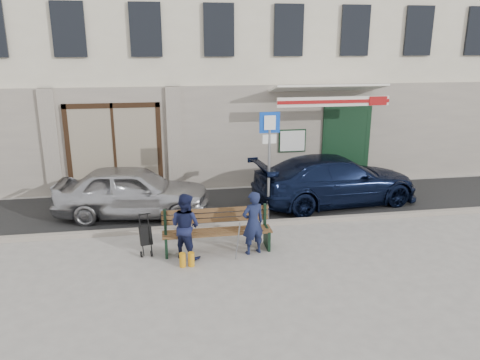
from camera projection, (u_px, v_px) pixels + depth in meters
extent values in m
plane|color=#9E9991|center=(249.00, 252.00, 10.29)|extent=(80.00, 80.00, 0.00)
cube|color=#282828|center=(229.00, 206.00, 13.23)|extent=(60.00, 3.20, 0.01)
cube|color=#9E9384|center=(238.00, 225.00, 11.70)|extent=(60.00, 0.18, 0.12)
cube|color=beige|center=(207.00, 27.00, 16.93)|extent=(20.00, 7.00, 10.00)
cube|color=#9E9384|center=(220.00, 138.00, 14.54)|extent=(20.00, 0.12, 3.20)
cube|color=maroon|center=(115.00, 142.00, 14.11)|extent=(2.50, 0.12, 2.00)
cube|color=black|center=(346.00, 143.00, 15.19)|extent=(1.60, 0.10, 2.60)
cube|color=black|center=(340.00, 143.00, 15.66)|extent=(1.25, 0.90, 2.40)
cube|color=white|center=(292.00, 141.00, 14.84)|extent=(0.80, 0.03, 0.65)
cube|color=white|center=(325.00, 89.00, 14.31)|extent=(3.40, 1.72, 0.42)
cube|color=white|center=(334.00, 102.00, 13.58)|extent=(3.40, 0.05, 0.28)
cube|color=maroon|center=(334.00, 102.00, 13.55)|extent=(3.40, 0.02, 0.10)
imported|color=#ABABB0|center=(133.00, 191.00, 12.32)|extent=(4.17, 2.09, 1.36)
imported|color=black|center=(335.00, 180.00, 13.29)|extent=(4.99, 2.55, 1.39)
cylinder|color=gray|center=(269.00, 169.00, 11.89)|extent=(0.07, 0.07, 2.70)
cube|color=#0D3FB6|center=(270.00, 122.00, 11.55)|extent=(0.52, 0.05, 0.52)
cube|color=white|center=(270.00, 123.00, 11.53)|extent=(0.29, 0.03, 0.35)
cube|color=white|center=(269.00, 139.00, 11.67)|extent=(0.35, 0.05, 0.23)
cube|color=brown|center=(217.00, 232.00, 10.26)|extent=(2.40, 0.50, 0.04)
cube|color=brown|center=(216.00, 215.00, 10.44)|extent=(2.40, 0.10, 0.36)
cube|color=black|center=(166.00, 245.00, 10.15)|extent=(0.06, 0.50, 0.45)
cube|color=black|center=(267.00, 238.00, 10.50)|extent=(0.06, 0.50, 0.45)
cube|color=white|center=(252.00, 230.00, 10.27)|extent=(0.34, 0.25, 0.11)
cylinder|color=gray|center=(238.00, 241.00, 9.67)|extent=(0.07, 0.34, 0.96)
cylinder|color=orange|center=(183.00, 260.00, 9.60)|extent=(0.13, 0.13, 0.30)
cylinder|color=orange|center=(191.00, 259.00, 9.63)|extent=(0.13, 0.13, 0.30)
imported|color=#151C3C|center=(253.00, 223.00, 10.07)|extent=(0.59, 0.48, 1.41)
imported|color=#161A3C|center=(185.00, 226.00, 9.89)|extent=(0.88, 0.86, 1.43)
cylinder|color=black|center=(141.00, 254.00, 10.06)|extent=(0.06, 0.13, 0.13)
cylinder|color=black|center=(152.00, 253.00, 10.10)|extent=(0.06, 0.13, 0.13)
cube|color=black|center=(146.00, 236.00, 10.15)|extent=(0.30, 0.28, 0.43)
cylinder|color=black|center=(145.00, 214.00, 10.13)|extent=(0.23, 0.08, 0.02)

